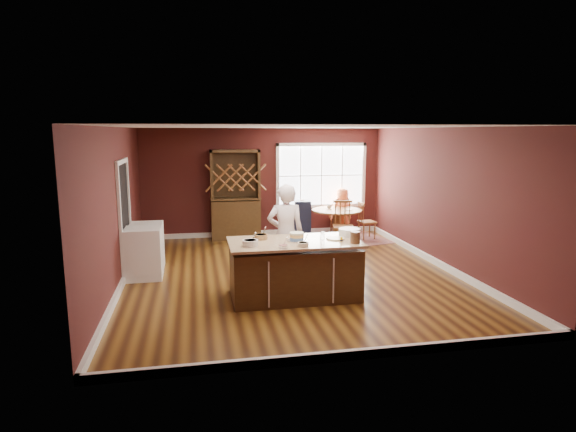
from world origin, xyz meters
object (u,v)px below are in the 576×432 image
object	(u,v)px
baker	(286,234)
toddler	(304,206)
high_chair	(302,219)
washer	(144,253)
chair_south	(343,225)
chair_north	(339,215)
layer_cake	(297,237)
chair_east	(367,220)
kitchen_island	(294,270)
hutch	(235,195)
dryer	(147,246)
dining_table	(337,218)
seated_woman	(342,212)

from	to	relation	value
baker	toddler	distance (m)	3.62
high_chair	washer	xyz separation A→B (m)	(-3.53, -2.65, -0.03)
chair_south	chair_north	world-z (taller)	chair_south
layer_cake	chair_east	size ratio (longest dim) A/B	0.35
chair_south	chair_north	size ratio (longest dim) A/B	1.14
kitchen_island	layer_cake	size ratio (longest dim) A/B	6.45
kitchen_island	hutch	size ratio (longest dim) A/B	0.95
chair_east	dryer	distance (m)	5.33
baker	chair_south	bearing A→B (deg)	-122.21
high_chair	kitchen_island	bearing A→B (deg)	-95.98
high_chair	washer	size ratio (longest dim) A/B	1.07
dining_table	washer	world-z (taller)	washer
baker	hutch	size ratio (longest dim) A/B	0.80
seated_woman	toddler	size ratio (longest dim) A/B	4.64
high_chair	dryer	xyz separation A→B (m)	(-3.53, -2.01, -0.05)
kitchen_island	chair_east	bearing A→B (deg)	55.44
baker	kitchen_island	bearing A→B (deg)	96.04
chair_east	seated_woman	size ratio (longest dim) A/B	0.77
layer_cake	seated_woman	distance (m)	4.84
baker	chair_south	world-z (taller)	baker
layer_cake	hutch	distance (m)	4.48
high_chair	washer	bearing A→B (deg)	-134.70
layer_cake	high_chair	distance (m)	4.30
baker	layer_cake	world-z (taller)	baker
layer_cake	washer	distance (m)	2.96
kitchen_island	dining_table	world-z (taller)	kitchen_island
chair_south	washer	distance (m)	4.46
hutch	washer	world-z (taller)	hutch
chair_east	chair_south	bearing A→B (deg)	128.38
chair_south	high_chair	distance (m)	1.36
dining_table	chair_south	bearing A→B (deg)	-96.61
chair_east	high_chair	distance (m)	1.59
seated_woman	washer	distance (m)	5.42
chair_east	chair_north	world-z (taller)	chair_north
high_chair	hutch	bearing A→B (deg)	178.15
hutch	chair_south	bearing A→B (deg)	-32.45
layer_cake	chair_south	bearing A→B (deg)	60.06
hutch	kitchen_island	bearing A→B (deg)	-82.90
high_chair	toddler	world-z (taller)	high_chair
kitchen_island	seated_woman	world-z (taller)	seated_woman
high_chair	chair_north	bearing A→B (deg)	28.25
dryer	baker	bearing A→B (deg)	-30.11
chair_north	washer	world-z (taller)	chair_north
kitchen_island	dryer	distance (m)	3.27
chair_east	chair_north	bearing A→B (deg)	28.30
kitchen_island	chair_east	distance (m)	4.60
chair_north	hutch	world-z (taller)	hutch
dining_table	chair_south	size ratio (longest dim) A/B	1.12
baker	high_chair	xyz separation A→B (m)	(1.07, 3.43, -0.38)
chair_south	toddler	size ratio (longest dim) A/B	4.18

